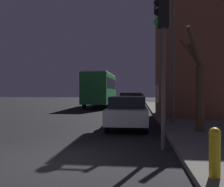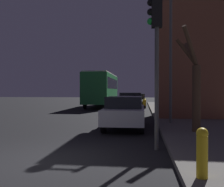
% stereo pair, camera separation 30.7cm
% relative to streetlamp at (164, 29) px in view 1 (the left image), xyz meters
% --- Properties ---
extents(ground_plane, '(120.00, 120.00, 0.00)m').
position_rel_streetlamp_xyz_m(ground_plane, '(-3.54, -6.87, -4.74)').
color(ground_plane, black).
extents(brick_building, '(4.37, 4.03, 7.52)m').
position_rel_streetlamp_xyz_m(brick_building, '(2.00, 3.74, -0.82)').
color(brick_building, brown).
rests_on(brick_building, sidewalk).
extents(streetlamp, '(1.20, 0.47, 6.45)m').
position_rel_streetlamp_xyz_m(streetlamp, '(0.00, 0.00, 0.00)').
color(streetlamp, '#4C4C4C').
rests_on(streetlamp, sidewalk).
extents(traffic_light, '(0.43, 0.24, 4.42)m').
position_rel_streetlamp_xyz_m(traffic_light, '(-0.60, -5.20, -1.57)').
color(traffic_light, '#4C4C4C').
rests_on(traffic_light, ground).
extents(bare_tree, '(0.97, 1.79, 3.94)m').
position_rel_streetlamp_xyz_m(bare_tree, '(1.01, -2.59, -2.77)').
color(bare_tree, '#473323').
rests_on(bare_tree, sidewalk).
extents(bus, '(2.44, 9.23, 3.52)m').
position_rel_streetlamp_xyz_m(bus, '(-5.26, 13.66, -2.64)').
color(bus, '#1E6B33').
rests_on(bus, ground).
extents(car_near_lane, '(1.72, 4.35, 1.45)m').
position_rel_streetlamp_xyz_m(car_near_lane, '(-1.76, -1.14, -3.96)').
color(car_near_lane, '#B7BABF').
rests_on(car_near_lane, ground).
extents(car_mid_lane, '(1.75, 4.10, 1.58)m').
position_rel_streetlamp_xyz_m(car_mid_lane, '(-1.82, 6.42, -3.92)').
color(car_mid_lane, black).
rests_on(car_mid_lane, ground).
extents(car_far_lane, '(1.89, 4.76, 1.42)m').
position_rel_streetlamp_xyz_m(car_far_lane, '(-1.56, 13.69, -3.99)').
color(car_far_lane, olive).
rests_on(car_far_lane, ground).
extents(fire_hydrant, '(0.21, 0.21, 0.91)m').
position_rel_streetlamp_xyz_m(fire_hydrant, '(0.09, -7.86, -4.12)').
color(fire_hydrant, gold).
rests_on(fire_hydrant, sidewalk).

